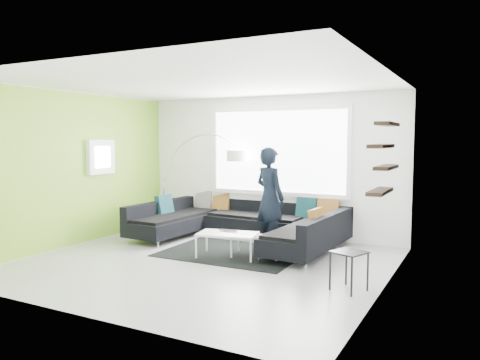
# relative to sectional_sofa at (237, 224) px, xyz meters

# --- Properties ---
(ground) EXTENTS (5.50, 5.50, 0.00)m
(ground) POSITION_rel_sectional_sofa_xyz_m (0.19, -1.49, -0.35)
(ground) COLOR gray
(ground) RESTS_ON ground
(room_shell) EXTENTS (5.54, 5.04, 2.82)m
(room_shell) POSITION_rel_sectional_sofa_xyz_m (0.23, -1.29, 1.46)
(room_shell) COLOR white
(room_shell) RESTS_ON ground
(sectional_sofa) EXTENTS (3.83, 2.48, 0.80)m
(sectional_sofa) POSITION_rel_sectional_sofa_xyz_m (0.00, 0.00, 0.00)
(sectional_sofa) COLOR black
(sectional_sofa) RESTS_ON ground
(rug) EXTENTS (2.35, 1.72, 0.01)m
(rug) POSITION_rel_sectional_sofa_xyz_m (0.29, -0.71, -0.35)
(rug) COLOR black
(rug) RESTS_ON ground
(coffee_table) EXTENTS (1.36, 0.96, 0.40)m
(coffee_table) POSITION_rel_sectional_sofa_xyz_m (0.55, -0.87, -0.15)
(coffee_table) COLOR silver
(coffee_table) RESTS_ON ground
(arc_lamp) EXTENTS (1.99, 0.90, 2.05)m
(arc_lamp) POSITION_rel_sectional_sofa_xyz_m (-2.05, 0.48, 0.67)
(arc_lamp) COLOR silver
(arc_lamp) RESTS_ON ground
(side_table) EXTENTS (0.49, 0.49, 0.51)m
(side_table) POSITION_rel_sectional_sofa_xyz_m (2.56, -1.77, -0.10)
(side_table) COLOR black
(side_table) RESTS_ON ground
(person) EXTENTS (0.98, 0.93, 1.80)m
(person) POSITION_rel_sectional_sofa_xyz_m (0.65, 0.01, 0.55)
(person) COLOR black
(person) RESTS_ON ground
(laptop) EXTENTS (0.37, 0.29, 0.02)m
(laptop) POSITION_rel_sectional_sofa_xyz_m (0.29, -0.91, 0.06)
(laptop) COLOR black
(laptop) RESTS_ON coffee_table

